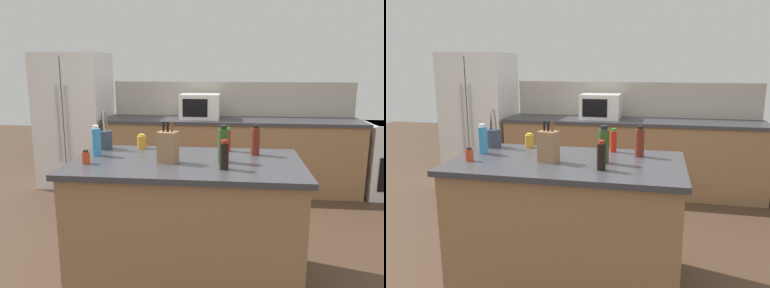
% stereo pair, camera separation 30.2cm
% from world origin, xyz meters
% --- Properties ---
extents(ground_plane, '(14.00, 14.00, 0.00)m').
position_xyz_m(ground_plane, '(0.00, 0.00, 0.00)').
color(ground_plane, '#473323').
extents(back_counter_run, '(3.27, 0.66, 0.94)m').
position_xyz_m(back_counter_run, '(0.30, 2.20, 0.47)').
color(back_counter_run, '#936B47').
rests_on(back_counter_run, ground_plane).
extents(wall_backsplash, '(3.23, 0.03, 0.46)m').
position_xyz_m(wall_backsplash, '(0.30, 2.52, 1.17)').
color(wall_backsplash, '#B2A899').
rests_on(wall_backsplash, back_counter_run).
extents(kitchen_island, '(1.66, 0.93, 0.94)m').
position_xyz_m(kitchen_island, '(0.00, 0.00, 0.47)').
color(kitchen_island, '#936B47').
rests_on(kitchen_island, ground_plane).
extents(refrigerator, '(0.88, 0.75, 1.78)m').
position_xyz_m(refrigerator, '(-1.81, 2.25, 0.89)').
color(refrigerator, white).
rests_on(refrigerator, ground_plane).
extents(microwave, '(0.50, 0.39, 0.32)m').
position_xyz_m(microwave, '(-0.10, 2.20, 1.10)').
color(microwave, white).
rests_on(microwave, back_counter_run).
extents(knife_block, '(0.15, 0.13, 0.29)m').
position_xyz_m(knife_block, '(-0.12, -0.06, 1.05)').
color(knife_block, '#936B47').
rests_on(knife_block, kitchen_island).
extents(utensil_crock, '(0.12, 0.12, 0.32)m').
position_xyz_m(utensil_crock, '(-0.72, 0.32, 1.02)').
color(utensil_crock, '#333D4C').
rests_on(utensil_crock, kitchen_island).
extents(vinegar_bottle, '(0.07, 0.07, 0.23)m').
position_xyz_m(vinegar_bottle, '(0.50, 0.23, 1.05)').
color(vinegar_bottle, maroon).
rests_on(vinegar_bottle, kitchen_island).
extents(spice_jar_paprika, '(0.06, 0.06, 0.10)m').
position_xyz_m(spice_jar_paprika, '(-0.69, -0.16, 0.98)').
color(spice_jar_paprika, '#B73D1E').
rests_on(spice_jar_paprika, kitchen_island).
extents(hot_sauce_bottle, '(0.05, 0.05, 0.19)m').
position_xyz_m(hot_sauce_bottle, '(0.29, 0.35, 1.03)').
color(hot_sauce_bottle, red).
rests_on(hot_sauce_bottle, kitchen_island).
extents(honey_jar, '(0.07, 0.07, 0.12)m').
position_xyz_m(honey_jar, '(-0.42, 0.37, 1.00)').
color(honey_jar, gold).
rests_on(honey_jar, kitchen_island).
extents(soy_sauce_bottle, '(0.06, 0.06, 0.20)m').
position_xyz_m(soy_sauce_bottle, '(0.27, -0.20, 1.03)').
color(soy_sauce_bottle, black).
rests_on(soy_sauce_bottle, kitchen_island).
extents(dish_soap_bottle, '(0.07, 0.07, 0.23)m').
position_xyz_m(dish_soap_bottle, '(-0.70, 0.08, 1.05)').
color(dish_soap_bottle, '#3384BC').
rests_on(dish_soap_bottle, kitchen_island).
extents(olive_oil_bottle, '(0.08, 0.08, 0.27)m').
position_xyz_m(olive_oil_bottle, '(0.26, -0.01, 1.06)').
color(olive_oil_bottle, '#2D4C1E').
rests_on(olive_oil_bottle, kitchen_island).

